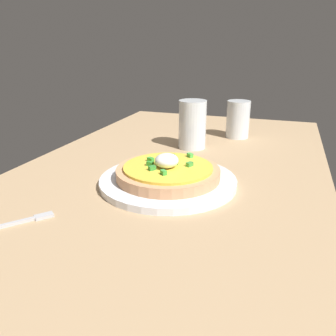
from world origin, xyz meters
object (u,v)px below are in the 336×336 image
Objects in this scene: cup_far at (238,121)px; fork at (21,222)px; pizza at (168,171)px; cup_near at (192,127)px; plate at (168,181)px.

fork is at bearing 158.77° from cup_far.
cup_near is at bearing 4.87° from pizza.
pizza reaches higher than fork.
cup_far reaches higher than fork.
plate is at bearing 169.21° from cup_far.
cup_far is (39.11, -7.46, 3.99)cm from plate.
plate is at bearing 2.45° from fork.
plate is 1.32× the size of pizza.
cup_far reaches higher than pizza.
plate is 2.16× the size of cup_near.
cup_near is (25.01, 2.13, 2.90)cm from pizza.
cup_near is (24.98, 2.14, 4.85)cm from plate.
plate reaches higher than fork.
fork is at bearing 163.28° from cup_near.
cup_near reaches higher than plate.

